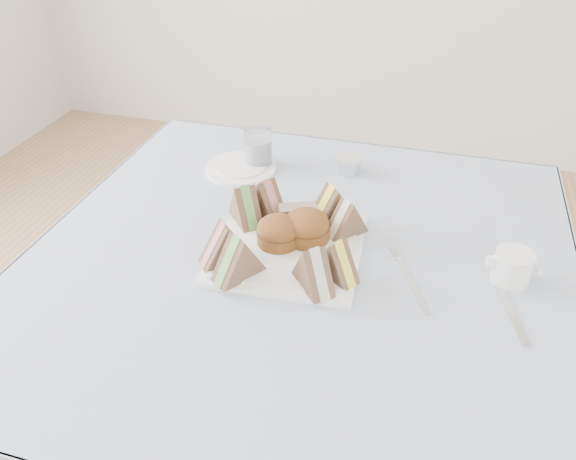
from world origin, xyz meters
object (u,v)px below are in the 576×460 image
(water_glass, at_px, (258,147))
(creamer_jug, at_px, (512,267))
(serving_plate, at_px, (288,249))
(table, at_px, (297,386))

(water_glass, relative_size, creamer_jug, 1.41)
(serving_plate, xyz_separation_m, water_glass, (-0.16, 0.31, 0.04))
(table, relative_size, serving_plate, 3.25)
(table, distance_m, creamer_jug, 0.56)
(table, height_order, water_glass, water_glass)
(creamer_jug, bearing_deg, table, 171.23)
(table, relative_size, water_glass, 9.33)
(table, distance_m, water_glass, 0.56)
(table, bearing_deg, creamer_jug, 4.95)
(water_glass, bearing_deg, table, -59.66)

